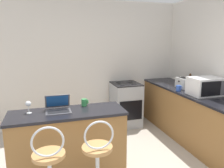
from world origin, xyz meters
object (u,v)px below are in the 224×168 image
at_px(laptop, 58,107).
at_px(wine_glass_short, 28,104).
at_px(microwave, 205,86).
at_px(stove_range, 126,104).
at_px(toaster, 183,83).
at_px(pepper_mill, 190,80).
at_px(bar_stool_far, 98,164).
at_px(mug_blue, 179,88).
at_px(mug_green, 84,102).

distance_m(laptop, wine_glass_short, 0.36).
height_order(microwave, stove_range, microwave).
bearing_deg(toaster, pepper_mill, 25.03).
relative_size(stove_range, wine_glass_short, 5.77).
relative_size(bar_stool_far, mug_blue, 9.83).
xyz_separation_m(bar_stool_far, microwave, (2.02, 0.78, 0.59)).
xyz_separation_m(microwave, mug_blue, (-0.26, 0.36, -0.09)).
xyz_separation_m(mug_green, wine_glass_short, (-0.72, -0.10, 0.07)).
bearing_deg(stove_range, toaster, -39.66).
height_order(microwave, mug_green, microwave).
height_order(laptop, microwave, microwave).
bearing_deg(stove_range, mug_blue, -54.19).
bearing_deg(laptop, mug_blue, 12.99).
height_order(microwave, pepper_mill, microwave).
xyz_separation_m(toaster, stove_range, (-0.88, 0.73, -0.55)).
bearing_deg(wine_glass_short, mug_green, 8.26).
bearing_deg(microwave, laptop, -176.95).
xyz_separation_m(toaster, pepper_mill, (0.23, 0.11, 0.02)).
relative_size(laptop, pepper_mill, 1.26).
relative_size(microwave, wine_glass_short, 3.25).
height_order(bar_stool_far, stove_range, bar_stool_far).
height_order(pepper_mill, wine_glass_short, pepper_mill).
xyz_separation_m(bar_stool_far, wine_glass_short, (-0.72, 0.66, 0.56)).
xyz_separation_m(laptop, mug_green, (0.37, 0.12, -0.00)).
xyz_separation_m(stove_range, mug_blue, (0.66, -0.91, 0.51)).
bearing_deg(microwave, wine_glass_short, -177.59).
relative_size(mug_blue, mug_green, 1.05).
height_order(mug_green, wine_glass_short, wine_glass_short).
bearing_deg(stove_range, bar_stool_far, -118.16).
distance_m(bar_stool_far, mug_green, 0.91).
bearing_deg(wine_glass_short, stove_range, 37.32).
bearing_deg(laptop, microwave, 3.05).
distance_m(pepper_mill, mug_green, 2.30).
bearing_deg(stove_range, laptop, -136.29).
xyz_separation_m(laptop, microwave, (2.39, 0.13, 0.09)).
xyz_separation_m(microwave, mug_green, (-2.02, -0.01, -0.10)).
relative_size(bar_stool_far, microwave, 1.94).
distance_m(bar_stool_far, pepper_mill, 2.68).
bearing_deg(mug_green, bar_stool_far, -89.83).
bearing_deg(stove_range, pepper_mill, -29.43).
relative_size(stove_range, pepper_mill, 3.66).
relative_size(mug_blue, pepper_mill, 0.41).
distance_m(toaster, mug_green, 2.06).
relative_size(laptop, toaster, 1.08).
relative_size(toaster, wine_glass_short, 1.84).
relative_size(laptop, mug_green, 3.25).
bearing_deg(toaster, bar_stool_far, -146.11).
bearing_deg(microwave, mug_blue, 125.91).
xyz_separation_m(stove_range, mug_green, (-1.10, -1.29, 0.50)).
bearing_deg(mug_blue, stove_range, 125.81).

